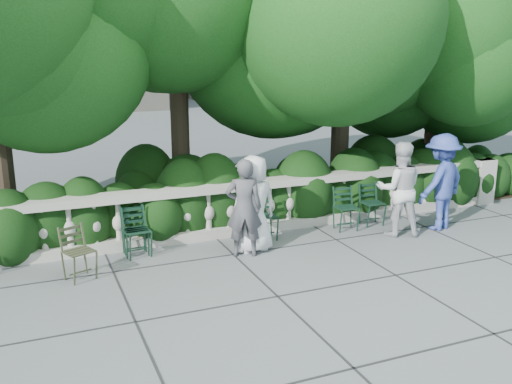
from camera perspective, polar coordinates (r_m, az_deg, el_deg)
name	(u,v)px	position (r m, az deg, el deg)	size (l,w,h in m)	color
ground	(280,267)	(9.19, 2.41, -7.49)	(90.00, 90.00, 0.00)	#575B5F
balustrade	(240,209)	(10.60, -1.66, -1.70)	(12.00, 0.44, 1.00)	#9E998E
shrub_hedge	(219,217)	(11.82, -3.72, -2.47)	(15.00, 2.60, 1.70)	black
tree_canopy	(246,18)	(11.75, -1.06, 17.01)	(15.04, 6.52, 6.78)	#3F3023
chair_a	(138,257)	(9.78, -11.70, -6.42)	(0.44, 0.48, 0.84)	black
chair_c	(141,259)	(9.70, -11.41, -6.57)	(0.44, 0.48, 0.84)	black
chair_d	(375,227)	(11.38, 11.82, -3.43)	(0.44, 0.48, 0.84)	black
chair_e	(268,242)	(10.30, 1.16, -5.02)	(0.44, 0.48, 0.84)	black
chair_f	(348,232)	(10.98, 9.23, -3.97)	(0.44, 0.48, 0.84)	black
chair_weathered	(86,282)	(9.00, -16.65, -8.61)	(0.44, 0.48, 0.84)	black
person_businessman	(254,204)	(9.62, -0.20, -1.21)	(0.82, 0.53, 1.67)	silver
person_woman_grey	(244,208)	(9.42, -1.21, -1.60)	(0.61, 0.40, 1.66)	#47464C
person_casual_man	(399,189)	(10.78, 14.14, 0.29)	(0.85, 0.66, 1.75)	silver
person_older_blue	(441,182)	(11.36, 18.04, 0.96)	(1.19, 0.68, 1.84)	#334699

